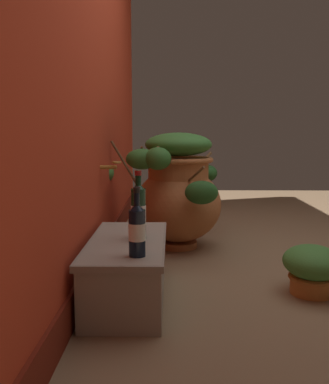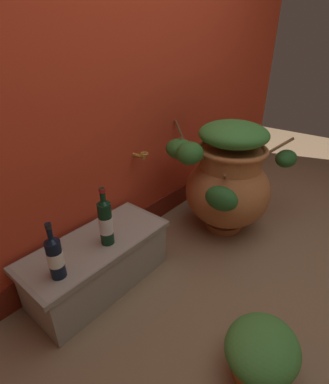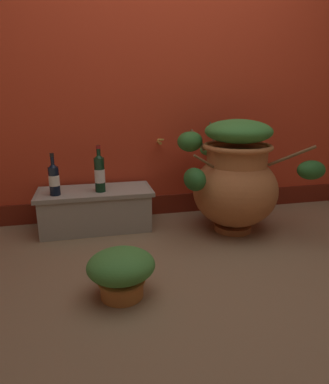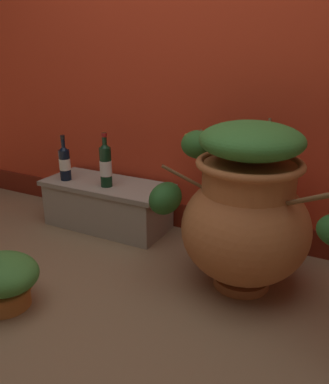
{
  "view_description": "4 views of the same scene",
  "coord_description": "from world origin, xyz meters",
  "px_view_note": "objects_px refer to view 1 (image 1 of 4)",
  "views": [
    {
      "loc": [
        -2.67,
        0.67,
        0.85
      ],
      "look_at": [
        -0.11,
        0.71,
        0.48
      ],
      "focal_mm": 40.7,
      "sensor_mm": 36.0,
      "label": 1
    },
    {
      "loc": [
        -1.32,
        -0.23,
        1.31
      ],
      "look_at": [
        -0.16,
        0.73,
        0.51
      ],
      "focal_mm": 26.81,
      "sensor_mm": 36.0,
      "label": 2
    },
    {
      "loc": [
        -0.61,
        -1.59,
        1.0
      ],
      "look_at": [
        -0.08,
        0.68,
        0.32
      ],
      "focal_mm": 31.29,
      "sensor_mm": 36.0,
      "label": 3
    },
    {
      "loc": [
        0.91,
        -1.12,
        1.14
      ],
      "look_at": [
        -0.11,
        0.81,
        0.35
      ],
      "focal_mm": 37.22,
      "sensor_mm": 36.0,
      "label": 4
    }
  ],
  "objects_px": {
    "potted_shrub": "(312,267)",
    "wine_bottle_left": "(138,210)",
    "terracotta_urn": "(177,191)",
    "wine_bottle_middle": "(137,228)"
  },
  "relations": [
    {
      "from": "potted_shrub",
      "to": "wine_bottle_left",
      "type": "bearing_deg",
      "value": 93.39
    },
    {
      "from": "wine_bottle_left",
      "to": "terracotta_urn",
      "type": "bearing_deg",
      "value": -12.15
    },
    {
      "from": "potted_shrub",
      "to": "terracotta_urn",
      "type": "bearing_deg",
      "value": 37.33
    },
    {
      "from": "terracotta_urn",
      "to": "wine_bottle_left",
      "type": "height_order",
      "value": "terracotta_urn"
    },
    {
      "from": "terracotta_urn",
      "to": "potted_shrub",
      "type": "bearing_deg",
      "value": -142.67
    },
    {
      "from": "terracotta_urn",
      "to": "wine_bottle_middle",
      "type": "xyz_separation_m",
      "value": [
        -1.28,
        0.19,
        0.02
      ]
    },
    {
      "from": "wine_bottle_middle",
      "to": "potted_shrub",
      "type": "distance_m",
      "value": 1.0
    },
    {
      "from": "wine_bottle_left",
      "to": "potted_shrub",
      "type": "xyz_separation_m",
      "value": [
        0.05,
        -0.9,
        -0.31
      ]
    },
    {
      "from": "terracotta_urn",
      "to": "wine_bottle_middle",
      "type": "bearing_deg",
      "value": 171.58
    },
    {
      "from": "terracotta_urn",
      "to": "wine_bottle_left",
      "type": "relative_size",
      "value": 2.83
    }
  ]
}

